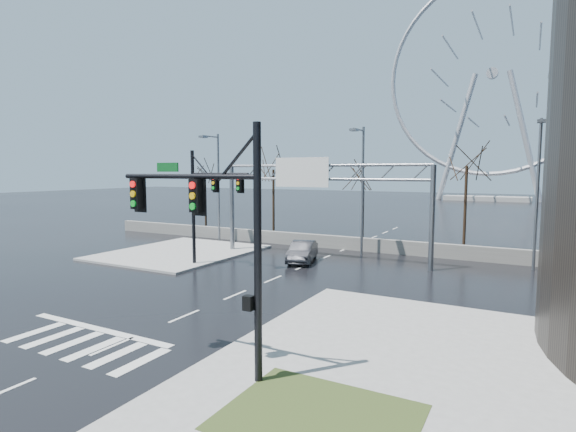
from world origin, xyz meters
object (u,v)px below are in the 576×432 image
Objects in this scene: signal_mast_far at (206,197)px; sign_gantry at (316,190)px; signal_mast_near at (220,226)px; ferris_wheel at (492,82)px; car at (302,252)px.

signal_mast_far is 8.14m from sign_gantry.
signal_mast_near is 101.29m from ferris_wheel.
signal_mast_near reaches higher than sign_gantry.
ferris_wheel is 11.25× the size of car.
ferris_wheel is (10.87, 86.04, 21.30)m from signal_mast_far.
signal_mast_far is at bearing -132.47° from sign_gantry.
sign_gantry is 3.61× the size of car.
signal_mast_far is 8.02m from car.
signal_mast_near is at bearing -73.81° from sign_gantry.
signal_mast_far is 0.49× the size of sign_gantry.
sign_gantry is 0.32× the size of ferris_wheel.
car is at bearing 108.65° from signal_mast_near.
sign_gantry is at bearing 54.88° from car.
signal_mast_near is 1.77× the size of car.
sign_gantry is (-5.52, 19.00, 0.31)m from signal_mast_near.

